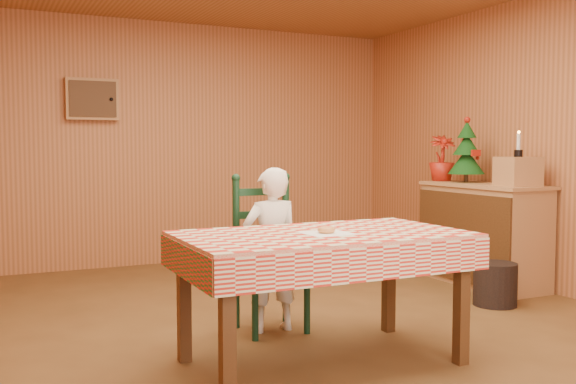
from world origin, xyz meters
The scene contains 13 objects.
ground centered at (0.00, 0.00, 0.00)m, with size 6.00×6.00×0.00m, color brown.
cabin_walls centered at (0.00, 0.53, 1.83)m, with size 5.10×6.05×2.65m.
dining_table centered at (-0.16, -0.59, 0.69)m, with size 1.66×0.96×0.77m.
ladder_chair centered at (-0.16, 0.20, 0.50)m, with size 0.44×0.40×1.08m.
seated_child centered at (-0.16, 0.14, 0.56)m, with size 0.41×0.27×1.12m, color white.
napkin centered at (-0.16, -0.64, 0.77)m, with size 0.26×0.26×0.00m, color white.
donut centered at (-0.16, -0.64, 0.79)m, with size 0.10×0.10×0.03m, color #D58C4C.
shelf_unit centered at (2.21, 0.68, 0.47)m, with size 0.54×1.24×0.93m.
crate centered at (2.22, 0.28, 1.06)m, with size 0.30×0.30×0.25m, color tan.
christmas_tree centered at (2.22, 0.93, 1.21)m, with size 0.34×0.34×0.62m.
flower_arrangement centered at (2.17, 1.23, 1.16)m, with size 0.25×0.25×0.45m, color #A01B0E.
candle_set centered at (2.22, 0.28, 1.24)m, with size 0.07×0.07×0.22m.
storage_bin centered at (1.75, 0.02, 0.17)m, with size 0.34×0.34×0.34m, color black.
Camera 1 is at (-1.92, -3.83, 1.26)m, focal length 40.00 mm.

